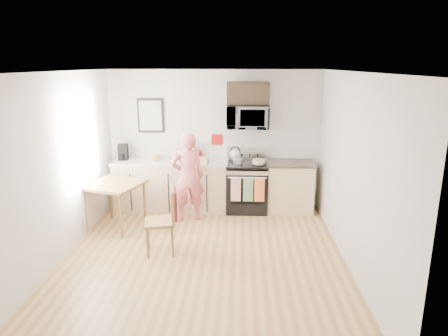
{
  "coord_description": "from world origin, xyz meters",
  "views": [
    {
      "loc": [
        0.51,
        -5.19,
        2.7
      ],
      "look_at": [
        0.24,
        1.0,
        1.07
      ],
      "focal_mm": 32.0,
      "sensor_mm": 36.0,
      "label": 1
    }
  ],
  "objects_px": {
    "dining_table": "(114,188)",
    "cake": "(259,162)",
    "range": "(247,188)",
    "person": "(188,177)",
    "microwave": "(248,117)",
    "chair": "(169,211)"
  },
  "relations": [
    {
      "from": "chair",
      "to": "cake",
      "type": "relative_size",
      "value": 3.63
    },
    {
      "from": "microwave",
      "to": "chair",
      "type": "bearing_deg",
      "value": -121.09
    },
    {
      "from": "microwave",
      "to": "cake",
      "type": "distance_m",
      "value": 0.85
    },
    {
      "from": "microwave",
      "to": "dining_table",
      "type": "relative_size",
      "value": 0.82
    },
    {
      "from": "person",
      "to": "chair",
      "type": "xyz_separation_m",
      "value": [
        -0.11,
        -1.27,
        -0.16
      ]
    },
    {
      "from": "microwave",
      "to": "chair",
      "type": "relative_size",
      "value": 0.77
    },
    {
      "from": "person",
      "to": "cake",
      "type": "height_order",
      "value": "person"
    },
    {
      "from": "dining_table",
      "to": "cake",
      "type": "height_order",
      "value": "cake"
    },
    {
      "from": "microwave",
      "to": "person",
      "type": "xyz_separation_m",
      "value": [
        -1.04,
        -0.63,
        -0.97
      ]
    },
    {
      "from": "chair",
      "to": "dining_table",
      "type": "bearing_deg",
      "value": 129.46
    },
    {
      "from": "dining_table",
      "to": "range",
      "type": "bearing_deg",
      "value": 23.29
    },
    {
      "from": "dining_table",
      "to": "cake",
      "type": "distance_m",
      "value": 2.57
    },
    {
      "from": "range",
      "to": "person",
      "type": "bearing_deg",
      "value": -153.15
    },
    {
      "from": "person",
      "to": "range",
      "type": "bearing_deg",
      "value": -168.82
    },
    {
      "from": "range",
      "to": "microwave",
      "type": "distance_m",
      "value": 1.33
    },
    {
      "from": "person",
      "to": "dining_table",
      "type": "distance_m",
      "value": 1.25
    },
    {
      "from": "range",
      "to": "dining_table",
      "type": "height_order",
      "value": "range"
    },
    {
      "from": "cake",
      "to": "range",
      "type": "bearing_deg",
      "value": 152.83
    },
    {
      "from": "range",
      "to": "cake",
      "type": "bearing_deg",
      "value": -27.17
    },
    {
      "from": "range",
      "to": "chair",
      "type": "height_order",
      "value": "range"
    },
    {
      "from": "person",
      "to": "cake",
      "type": "xyz_separation_m",
      "value": [
        1.25,
        0.42,
        0.18
      ]
    },
    {
      "from": "range",
      "to": "dining_table",
      "type": "xyz_separation_m",
      "value": [
        -2.21,
        -0.95,
        0.26
      ]
    }
  ]
}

